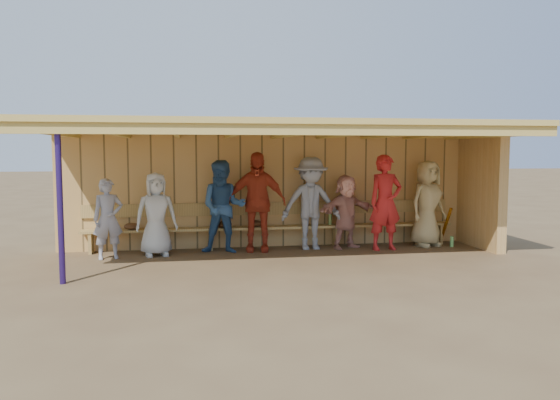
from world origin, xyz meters
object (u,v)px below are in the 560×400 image
object	(u,v)px
player_b	(156,214)
player_g	(385,202)
player_h	(427,204)
player_d	(257,202)
bench	(274,222)
player_c	(223,207)
player_a	(108,219)
player_f	(346,211)
player_e	(311,203)

from	to	relation	value
player_b	player_g	size ratio (longest dim) A/B	0.83
player_b	player_h	xyz separation A→B (m)	(5.51, 0.16, 0.10)
player_d	bench	size ratio (longest dim) A/B	0.26
player_c	bench	xyz separation A→B (m)	(1.06, 0.44, -0.38)
player_a	player_b	xyz separation A→B (m)	(0.85, 0.15, 0.05)
player_f	player_d	bearing A→B (deg)	161.39
player_a	player_c	size ratio (longest dim) A/B	0.82
player_g	player_h	size ratio (longest dim) A/B	1.07
player_d	player_f	size ratio (longest dim) A/B	1.30
player_e	player_f	size ratio (longest dim) A/B	1.23
player_h	player_a	bearing A→B (deg)	160.97
player_b	player_f	distance (m)	3.78
player_c	player_f	distance (m)	2.51
player_c	bench	distance (m)	1.20
player_b	player_g	distance (m)	4.50
player_a	player_f	xyz separation A→B (m)	(4.63, 0.36, 0.01)
player_c	player_f	xyz separation A→B (m)	(2.50, 0.13, -0.15)
player_c	player_a	bearing A→B (deg)	-164.21
player_f	player_b	bearing A→B (deg)	163.24
player_a	player_e	distance (m)	3.91
player_f	player_a	bearing A→B (deg)	164.56
player_c	player_d	bearing A→B (deg)	17.22
player_d	player_g	size ratio (longest dim) A/B	1.03
player_g	player_h	bearing A→B (deg)	8.66
player_b	player_e	distance (m)	3.05
player_e	bench	xyz separation A→B (m)	(-0.71, 0.31, -0.40)
player_c	player_d	distance (m)	0.67
player_b	player_h	size ratio (longest dim) A/B	0.89
player_f	player_g	xyz separation A→B (m)	(0.72, -0.32, 0.20)
player_c	bench	size ratio (longest dim) A/B	0.24
player_a	player_f	size ratio (longest dim) A/B	0.99
player_e	player_g	xyz separation A→B (m)	(1.46, -0.32, 0.02)
player_a	player_c	distance (m)	2.14
player_e	bench	distance (m)	0.87
player_e	player_d	bearing A→B (deg)	-177.03
player_b	player_g	xyz separation A→B (m)	(4.49, -0.12, 0.16)
bench	player_d	bearing A→B (deg)	-139.04
player_g	bench	xyz separation A→B (m)	(-2.16, 0.63, -0.43)
player_d	player_g	xyz separation A→B (m)	(2.56, -0.28, -0.03)
player_b	player_h	distance (m)	5.51
player_b	player_f	size ratio (longest dim) A/B	1.05
player_a	player_e	bearing A→B (deg)	-11.28
player_b	player_d	distance (m)	1.95
player_d	player_e	distance (m)	1.11
player_c	player_g	size ratio (longest dim) A/B	0.95
player_a	player_g	size ratio (longest dim) A/B	0.78
player_e	player_g	bearing A→B (deg)	-11.66
player_g	bench	distance (m)	2.29
player_a	player_f	bearing A→B (deg)	-12.12
player_h	player_b	bearing A→B (deg)	159.80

